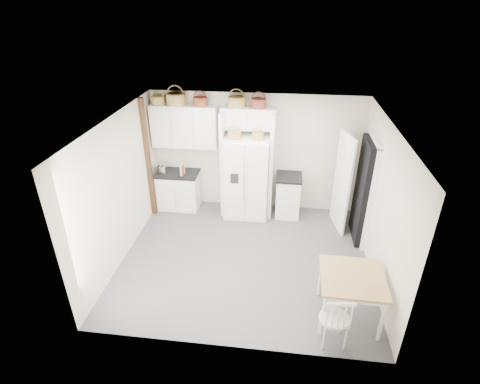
# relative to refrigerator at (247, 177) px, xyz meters

# --- Properties ---
(floor) EXTENTS (4.50, 4.50, 0.00)m
(floor) POSITION_rel_refrigerator_xyz_m (0.15, -1.61, -0.90)
(floor) COLOR #424348
(floor) RESTS_ON ground
(ceiling) EXTENTS (4.50, 4.50, 0.00)m
(ceiling) POSITION_rel_refrigerator_xyz_m (0.15, -1.61, 1.70)
(ceiling) COLOR white
(ceiling) RESTS_ON wall_back
(wall_back) EXTENTS (4.50, 0.00, 4.50)m
(wall_back) POSITION_rel_refrigerator_xyz_m (0.15, 0.39, 0.40)
(wall_back) COLOR beige
(wall_back) RESTS_ON floor
(wall_left) EXTENTS (0.00, 4.00, 4.00)m
(wall_left) POSITION_rel_refrigerator_xyz_m (-2.10, -1.61, 0.40)
(wall_left) COLOR beige
(wall_left) RESTS_ON floor
(wall_right) EXTENTS (0.00, 4.00, 4.00)m
(wall_right) POSITION_rel_refrigerator_xyz_m (2.40, -1.61, 0.40)
(wall_right) COLOR beige
(wall_right) RESTS_ON floor
(refrigerator) EXTENTS (0.93, 0.75, 1.79)m
(refrigerator) POSITION_rel_refrigerator_xyz_m (0.00, 0.00, 0.00)
(refrigerator) COLOR white
(refrigerator) RESTS_ON floor
(base_cab_left) EXTENTS (0.90, 0.57, 0.83)m
(base_cab_left) POSITION_rel_refrigerator_xyz_m (-1.56, 0.09, -0.48)
(base_cab_left) COLOR white
(base_cab_left) RESTS_ON floor
(base_cab_right) EXTENTS (0.51, 0.61, 0.89)m
(base_cab_right) POSITION_rel_refrigerator_xyz_m (0.90, 0.09, -0.45)
(base_cab_right) COLOR white
(base_cab_right) RESTS_ON floor
(dining_table) EXTENTS (0.94, 0.94, 0.77)m
(dining_table) POSITION_rel_refrigerator_xyz_m (1.85, -2.82, -0.51)
(dining_table) COLOR #8F5C35
(dining_table) RESTS_ON floor
(windsor_chair) EXTENTS (0.47, 0.43, 0.87)m
(windsor_chair) POSITION_rel_refrigerator_xyz_m (1.57, -3.33, -0.46)
(windsor_chair) COLOR white
(windsor_chair) RESTS_ON floor
(counter_left) EXTENTS (0.93, 0.60, 0.04)m
(counter_left) POSITION_rel_refrigerator_xyz_m (-1.56, 0.09, -0.05)
(counter_left) COLOR black
(counter_left) RESTS_ON base_cab_left
(counter_right) EXTENTS (0.55, 0.65, 0.04)m
(counter_right) POSITION_rel_refrigerator_xyz_m (0.90, 0.09, 0.02)
(counter_right) COLOR black
(counter_right) RESTS_ON base_cab_right
(toaster) EXTENTS (0.27, 0.17, 0.18)m
(toaster) POSITION_rel_refrigerator_xyz_m (-1.89, -0.00, 0.06)
(toaster) COLOR silver
(toaster) RESTS_ON counter_left
(cookbook_red) EXTENTS (0.04, 0.15, 0.23)m
(cookbook_red) POSITION_rel_refrigerator_xyz_m (-1.40, 0.01, 0.09)
(cookbook_red) COLOR #B22627
(cookbook_red) RESTS_ON counter_left
(cookbook_cream) EXTENTS (0.07, 0.17, 0.25)m
(cookbook_cream) POSITION_rel_refrigerator_xyz_m (-1.41, 0.01, 0.10)
(cookbook_cream) COLOR beige
(cookbook_cream) RESTS_ON counter_left
(basket_upper_a) EXTENTS (0.28, 0.28, 0.16)m
(basket_upper_a) POSITION_rel_refrigerator_xyz_m (-1.87, 0.22, 1.53)
(basket_upper_a) COLOR brown
(basket_upper_a) RESTS_ON upper_cabinet
(basket_upper_b) EXTENTS (0.38, 0.38, 0.23)m
(basket_upper_b) POSITION_rel_refrigerator_xyz_m (-1.50, 0.22, 1.57)
(basket_upper_b) COLOR brown
(basket_upper_b) RESTS_ON upper_cabinet
(basket_upper_c) EXTENTS (0.30, 0.30, 0.17)m
(basket_upper_c) POSITION_rel_refrigerator_xyz_m (-0.99, 0.22, 1.54)
(basket_upper_c) COLOR maroon
(basket_upper_c) RESTS_ON upper_cabinet
(basket_bridge_a) EXTENTS (0.36, 0.36, 0.20)m
(basket_bridge_a) POSITION_rel_refrigerator_xyz_m (-0.25, 0.22, 1.55)
(basket_bridge_a) COLOR brown
(basket_bridge_a) RESTS_ON bridge_cabinet
(basket_bridge_b) EXTENTS (0.31, 0.31, 0.18)m
(basket_bridge_b) POSITION_rel_refrigerator_xyz_m (0.19, 0.22, 1.54)
(basket_bridge_b) COLOR maroon
(basket_bridge_b) RESTS_ON bridge_cabinet
(basket_fridge_a) EXTENTS (0.27, 0.27, 0.14)m
(basket_fridge_a) POSITION_rel_refrigerator_xyz_m (-0.25, -0.10, 0.97)
(basket_fridge_a) COLOR brown
(basket_fridge_a) RESTS_ON refrigerator
(basket_fridge_b) EXTENTS (0.23, 0.23, 0.12)m
(basket_fridge_b) POSITION_rel_refrigerator_xyz_m (0.22, -0.10, 0.96)
(basket_fridge_b) COLOR brown
(basket_fridge_b) RESTS_ON refrigerator
(upper_cabinet) EXTENTS (1.40, 0.34, 0.90)m
(upper_cabinet) POSITION_rel_refrigerator_xyz_m (-1.35, 0.22, 1.00)
(upper_cabinet) COLOR white
(upper_cabinet) RESTS_ON wall_back
(bridge_cabinet) EXTENTS (1.12, 0.34, 0.45)m
(bridge_cabinet) POSITION_rel_refrigerator_xyz_m (-0.00, 0.22, 1.23)
(bridge_cabinet) COLOR white
(bridge_cabinet) RESTS_ON wall_back
(fridge_panel_left) EXTENTS (0.08, 0.60, 2.30)m
(fridge_panel_left) POSITION_rel_refrigerator_xyz_m (-0.51, 0.09, 0.25)
(fridge_panel_left) COLOR white
(fridge_panel_left) RESTS_ON floor
(fridge_panel_right) EXTENTS (0.08, 0.60, 2.30)m
(fridge_panel_right) POSITION_rel_refrigerator_xyz_m (0.51, 0.09, 0.25)
(fridge_panel_right) COLOR white
(fridge_panel_right) RESTS_ON floor
(trim_post) EXTENTS (0.09, 0.09, 2.60)m
(trim_post) POSITION_rel_refrigerator_xyz_m (-2.05, -0.26, 0.40)
(trim_post) COLOR black
(trim_post) RESTS_ON floor
(doorway_void) EXTENTS (0.18, 0.85, 2.05)m
(doorway_void) POSITION_rel_refrigerator_xyz_m (2.31, -0.61, 0.13)
(doorway_void) COLOR black
(doorway_void) RESTS_ON floor
(door_slab) EXTENTS (0.21, 0.79, 2.05)m
(door_slab) POSITION_rel_refrigerator_xyz_m (1.95, -0.28, 0.13)
(door_slab) COLOR white
(door_slab) RESTS_ON floor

